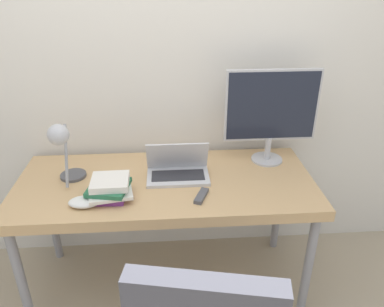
{
  "coord_description": "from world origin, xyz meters",
  "views": [
    {
      "loc": [
        0.02,
        -1.44,
        1.83
      ],
      "look_at": [
        0.15,
        0.32,
        0.94
      ],
      "focal_mm": 35.0,
      "sensor_mm": 36.0,
      "label": 1
    }
  ],
  "objects_px": {
    "desk_lamp": "(62,145)",
    "book_stack": "(109,188)",
    "laptop": "(178,170)",
    "game_controller": "(84,202)",
    "monitor": "(271,110)"
  },
  "relations": [
    {
      "from": "desk_lamp",
      "to": "book_stack",
      "type": "relative_size",
      "value": 1.54
    },
    {
      "from": "laptop",
      "to": "book_stack",
      "type": "bearing_deg",
      "value": -152.11
    },
    {
      "from": "laptop",
      "to": "monitor",
      "type": "relative_size",
      "value": 0.62
    },
    {
      "from": "laptop",
      "to": "game_controller",
      "type": "height_order",
      "value": "laptop"
    },
    {
      "from": "desk_lamp",
      "to": "book_stack",
      "type": "bearing_deg",
      "value": -27.08
    },
    {
      "from": "monitor",
      "to": "game_controller",
      "type": "distance_m",
      "value": 1.14
    },
    {
      "from": "desk_lamp",
      "to": "game_controller",
      "type": "xyz_separation_m",
      "value": [
        0.12,
        -0.18,
        -0.23
      ]
    },
    {
      "from": "laptop",
      "to": "desk_lamp",
      "type": "bearing_deg",
      "value": -173.37
    },
    {
      "from": "monitor",
      "to": "game_controller",
      "type": "xyz_separation_m",
      "value": [
        -1.02,
        -0.41,
        -0.3
      ]
    },
    {
      "from": "book_stack",
      "to": "game_controller",
      "type": "distance_m",
      "value": 0.14
    },
    {
      "from": "laptop",
      "to": "game_controller",
      "type": "bearing_deg",
      "value": -152.12
    },
    {
      "from": "game_controller",
      "to": "desk_lamp",
      "type": "bearing_deg",
      "value": 122.63
    },
    {
      "from": "desk_lamp",
      "to": "game_controller",
      "type": "distance_m",
      "value": 0.32
    },
    {
      "from": "book_stack",
      "to": "monitor",
      "type": "bearing_deg",
      "value": 21.2
    },
    {
      "from": "laptop",
      "to": "book_stack",
      "type": "height_order",
      "value": "laptop"
    }
  ]
}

